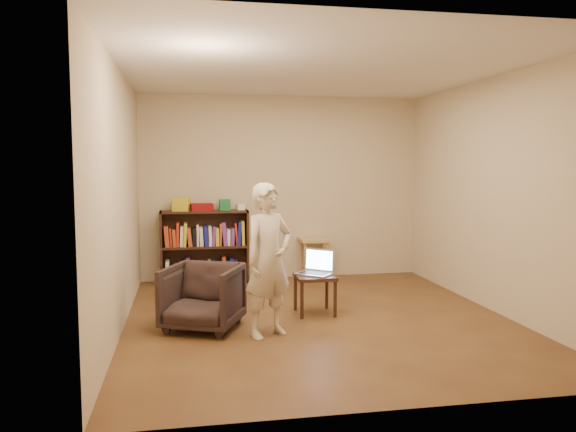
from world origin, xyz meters
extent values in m
plane|color=#4F2D19|center=(0.00, 0.00, 0.00)|extent=(4.50, 4.50, 0.00)
plane|color=white|center=(0.00, 0.00, 2.60)|extent=(4.50, 4.50, 0.00)
plane|color=beige|center=(0.00, 2.25, 1.30)|extent=(4.00, 0.00, 4.00)
plane|color=beige|center=(-2.00, 0.00, 1.30)|extent=(0.00, 4.50, 4.50)
plane|color=beige|center=(2.00, 0.00, 1.30)|extent=(0.00, 4.50, 4.50)
cube|color=black|center=(-1.70, 2.08, 0.50)|extent=(0.03, 0.30, 1.00)
cube|color=black|center=(-0.53, 2.08, 0.50)|extent=(0.03, 0.30, 1.00)
cube|color=black|center=(-1.11, 2.22, 0.50)|extent=(1.20, 0.02, 1.00)
cube|color=black|center=(-1.11, 2.08, 0.01)|extent=(1.20, 0.30, 0.03)
cube|color=black|center=(-1.11, 2.08, 0.50)|extent=(1.14, 0.30, 0.03)
cube|color=black|center=(-1.11, 2.08, 0.98)|extent=(1.20, 0.30, 0.03)
cube|color=yellow|center=(-1.43, 2.07, 1.09)|extent=(0.25, 0.21, 0.18)
cube|color=maroon|center=(-1.15, 2.07, 1.05)|extent=(0.32, 0.25, 0.10)
cube|color=#1E723B|center=(-0.83, 2.09, 1.07)|extent=(0.15, 0.15, 0.15)
cube|color=white|center=(-0.62, 2.11, 1.04)|extent=(0.13, 0.13, 0.08)
cube|color=tan|center=(0.42, 2.03, 0.57)|extent=(0.41, 0.41, 0.04)
cylinder|color=tan|center=(0.26, 1.87, 0.27)|extent=(0.04, 0.04, 0.54)
cylinder|color=tan|center=(0.58, 1.87, 0.27)|extent=(0.04, 0.04, 0.54)
cylinder|color=tan|center=(0.26, 2.19, 0.27)|extent=(0.04, 0.04, 0.54)
cylinder|color=tan|center=(0.58, 2.19, 0.27)|extent=(0.04, 0.04, 0.54)
imported|color=#2E221E|center=(-1.21, -0.15, 0.32)|extent=(0.92, 0.93, 0.65)
cube|color=black|center=(0.01, 0.21, 0.41)|extent=(0.42, 0.42, 0.04)
cylinder|color=black|center=(-0.17, 0.03, 0.20)|extent=(0.04, 0.04, 0.39)
cylinder|color=black|center=(0.19, 0.03, 0.20)|extent=(0.04, 0.04, 0.39)
cylinder|color=black|center=(-0.17, 0.39, 0.20)|extent=(0.04, 0.04, 0.39)
cylinder|color=black|center=(0.19, 0.39, 0.20)|extent=(0.04, 0.04, 0.39)
cube|color=silver|center=(0.00, 0.22, 0.44)|extent=(0.44, 0.43, 0.02)
cube|color=black|center=(0.00, 0.22, 0.45)|extent=(0.32, 0.30, 0.00)
cube|color=silver|center=(0.09, 0.33, 0.58)|extent=(0.29, 0.25, 0.25)
cube|color=#ADCDF3|center=(0.09, 0.33, 0.58)|extent=(0.25, 0.22, 0.21)
imported|color=beige|center=(-0.60, -0.48, 0.73)|extent=(0.64, 0.57, 1.46)
camera|label=1|loc=(-1.36, -5.68, 1.64)|focal=35.00mm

